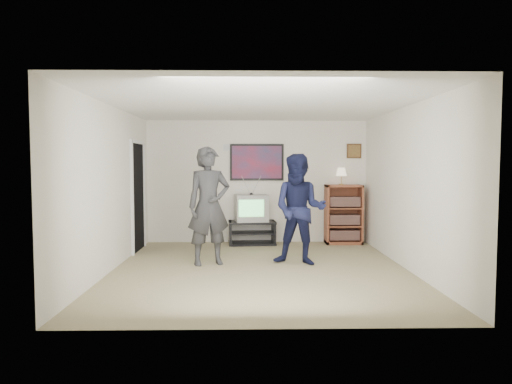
{
  "coord_description": "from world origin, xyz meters",
  "views": [
    {
      "loc": [
        -0.2,
        -6.87,
        1.62
      ],
      "look_at": [
        -0.05,
        0.69,
        1.15
      ],
      "focal_mm": 32.0,
      "sensor_mm": 36.0,
      "label": 1
    }
  ],
  "objects_px": {
    "crt_television": "(251,208)",
    "media_stand": "(252,233)",
    "person_tall": "(209,206)",
    "person_short": "(300,209)",
    "bookshelf": "(343,214)"
  },
  "relations": [
    {
      "from": "crt_television",
      "to": "media_stand",
      "type": "bearing_deg",
      "value": -8.24
    },
    {
      "from": "crt_television",
      "to": "bookshelf",
      "type": "bearing_deg",
      "value": -6.7
    },
    {
      "from": "person_short",
      "to": "person_tall",
      "type": "bearing_deg",
      "value": -164.81
    },
    {
      "from": "media_stand",
      "to": "person_tall",
      "type": "height_order",
      "value": "person_tall"
    },
    {
      "from": "bookshelf",
      "to": "person_tall",
      "type": "distance_m",
      "value": 3.2
    },
    {
      "from": "media_stand",
      "to": "crt_television",
      "type": "xyz_separation_m",
      "value": [
        -0.02,
        0.0,
        0.5
      ]
    },
    {
      "from": "person_tall",
      "to": "bookshelf",
      "type": "bearing_deg",
      "value": 16.96
    },
    {
      "from": "person_tall",
      "to": "person_short",
      "type": "relative_size",
      "value": 1.06
    },
    {
      "from": "crt_television",
      "to": "person_short",
      "type": "bearing_deg",
      "value": -76.02
    },
    {
      "from": "person_tall",
      "to": "media_stand",
      "type": "bearing_deg",
      "value": 49.55
    },
    {
      "from": "media_stand",
      "to": "person_tall",
      "type": "relative_size",
      "value": 0.51
    },
    {
      "from": "crt_television",
      "to": "bookshelf",
      "type": "xyz_separation_m",
      "value": [
        1.87,
        0.05,
        -0.14
      ]
    },
    {
      "from": "crt_television",
      "to": "bookshelf",
      "type": "relative_size",
      "value": 0.53
    },
    {
      "from": "person_short",
      "to": "crt_television",
      "type": "bearing_deg",
      "value": 128.67
    },
    {
      "from": "bookshelf",
      "to": "person_short",
      "type": "relative_size",
      "value": 0.67
    }
  ]
}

